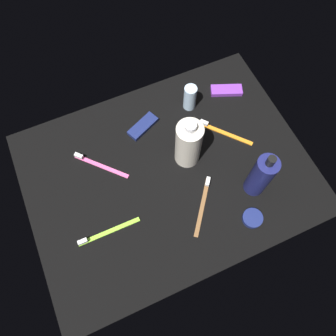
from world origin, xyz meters
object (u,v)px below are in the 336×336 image
Objects in this scene: lotion_bottle at (261,176)px; toothbrush_brown at (203,203)px; cream_tin_left at (252,218)px; toothbrush_orange at (222,132)px; snack_bar_navy at (143,126)px; snack_bar_purple at (226,90)px; bodywash_bottle at (188,144)px; deodorant_stick at (190,98)px; toothbrush_lime at (105,233)px; toothbrush_pink at (98,164)px.

toothbrush_brown is at bearing 174.72° from lotion_bottle.
toothbrush_orange is at bearing 79.18° from cream_tin_left.
lotion_bottle is 39.69cm from snack_bar_navy.
toothbrush_orange is at bearing 89.55° from lotion_bottle.
toothbrush_orange reaches higher than snack_bar_purple.
bodywash_bottle is 1.81× the size of snack_bar_purple.
deodorant_stick is at bearing -157.72° from snack_bar_purple.
cream_tin_left is at bearing -42.64° from toothbrush_brown.
snack_bar_navy is at bearing 50.63° from toothbrush_lime.
bodywash_bottle reaches higher than snack_bar_navy.
bodywash_bottle reaches higher than cream_tin_left.
bodywash_bottle is 17.47cm from toothbrush_brown.
deodorant_stick is at bearing 36.08° from toothbrush_lime.
lotion_bottle is 12.57cm from cream_tin_left.
toothbrush_orange is (44.72, 15.36, 0.00)cm from toothbrush_lime.
snack_bar_purple is 30.93cm from snack_bar_navy.
deodorant_stick is at bearing 89.79° from cream_tin_left.
toothbrush_orange is at bearing 49.15° from toothbrush_brown.
cream_tin_left is (8.51, -25.21, -7.76)cm from bodywash_bottle.
toothbrush_pink is 2.43× the size of cream_tin_left.
lotion_bottle is at bearing -32.51° from toothbrush_pink.
bodywash_bottle is 16.33cm from toothbrush_orange.
cream_tin_left is at bearing -91.20° from snack_bar_navy.
snack_bar_purple is at bearing -21.19° from snack_bar_navy.
deodorant_stick is at bearing 71.35° from toothbrush_brown.
toothbrush_pink is (-34.47, -8.19, -3.99)cm from deodorant_stick.
toothbrush_brown and toothbrush_lime have the same top height.
bodywash_bottle reaches higher than toothbrush_brown.
snack_bar_navy is (22.41, 27.31, 0.14)cm from toothbrush_lime.
snack_bar_purple is (13.86, 0.05, -3.85)cm from deodorant_stick.
bodywash_bottle is 1.05× the size of toothbrush_lime.
toothbrush_pink is 49.03cm from snack_bar_purple.
lotion_bottle is 45.52cm from toothbrush_lime.
deodorant_stick is 17.53cm from snack_bar_navy.
bodywash_bottle is at bearing 108.64° from cream_tin_left.
lotion_bottle is 21.56cm from toothbrush_orange.
toothbrush_brown is 1.44× the size of snack_bar_purple.
toothbrush_brown is 0.83× the size of toothbrush_lime.
snack_bar_navy is (-30.90, -1.49, 0.00)cm from snack_bar_purple.
toothbrush_brown reaches higher than snack_bar_navy.
deodorant_stick is 1.61× the size of cream_tin_left.
snack_bar_purple is (8.74, 33.47, -7.83)cm from lotion_bottle.
lotion_bottle is 21.79cm from bodywash_bottle.
toothbrush_lime is at bearing -161.05° from toothbrush_orange.
toothbrush_lime is at bearing -103.62° from toothbrush_pink.
toothbrush_lime is 3.14× the size of cream_tin_left.
toothbrush_lime is 47.29cm from toothbrush_orange.
cream_tin_left is at bearing -100.82° from toothbrush_orange.
snack_bar_purple is (48.33, 8.24, 0.14)cm from toothbrush_pink.
deodorant_stick is 33.96cm from toothbrush_brown.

